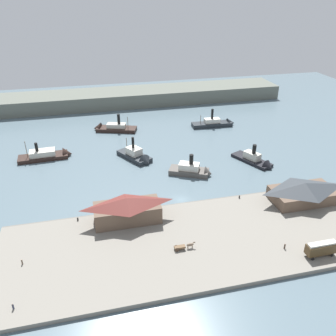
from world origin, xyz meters
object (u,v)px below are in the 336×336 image
at_px(ferry_shed_west_terminal, 304,192).
at_px(street_tram, 321,248).
at_px(pedestrian_walking_west, 285,246).
at_px(pedestrian_near_cart, 13,307).
at_px(mooring_post_center_east, 239,197).
at_px(ferry_departing_north, 50,155).
at_px(ferry_mid_harbor, 257,161).
at_px(horse_cart, 184,246).
at_px(mooring_post_center_west, 78,219).
at_px(ferry_shed_customs_shed, 127,209).
at_px(ferry_approaching_east, 137,157).
at_px(ferry_moored_east, 111,128).
at_px(ferry_outer_harbor, 216,123).
at_px(ferry_approaching_west, 193,171).
at_px(pedestrian_near_west_shed, 22,262).

bearing_deg(ferry_shed_west_terminal, street_tram, -112.91).
bearing_deg(pedestrian_walking_west, pedestrian_near_cart, -176.62).
height_order(pedestrian_near_cart, mooring_post_center_east, pedestrian_near_cart).
bearing_deg(ferry_departing_north, mooring_post_center_east, -37.59).
height_order(ferry_shed_west_terminal, ferry_mid_harbor, ferry_shed_west_terminal).
bearing_deg(street_tram, ferry_departing_north, 132.42).
relative_size(street_tram, horse_cart, 1.39).
bearing_deg(mooring_post_center_west, ferry_shed_customs_shed, -13.12).
bearing_deg(ferry_approaching_east, horse_cart, -86.65).
distance_m(pedestrian_near_cart, ferry_moored_east, 107.41).
distance_m(ferry_moored_east, ferry_outer_harbor, 52.99).
height_order(ferry_moored_east, ferry_approaching_west, ferry_moored_east).
bearing_deg(pedestrian_near_west_shed, ferry_approaching_east, 55.11).
bearing_deg(ferry_departing_north, horse_cart, -60.67).
xyz_separation_m(ferry_shed_customs_shed, street_tram, (46.40, -26.74, -1.55)).
xyz_separation_m(pedestrian_walking_west, ferry_approaching_east, (-29.51, 64.06, -0.46)).
height_order(ferry_moored_east, ferry_mid_harbor, ferry_moored_east).
height_order(ferry_mid_harbor, ferry_approaching_west, ferry_approaching_west).
xyz_separation_m(ferry_shed_customs_shed, ferry_mid_harbor, (55.29, 27.20, -3.91)).
xyz_separation_m(ferry_shed_west_terminal, ferry_outer_harbor, (-2.18, 73.23, -3.07)).
bearing_deg(horse_cart, ferry_shed_west_terminal, 17.46).
xyz_separation_m(ferry_moored_east, ferry_approaching_west, (26.16, -52.13, 0.34)).
xyz_separation_m(ferry_departing_north, ferry_outer_harbor, (80.00, 18.93, 0.08)).
xyz_separation_m(ferry_shed_customs_shed, pedestrian_walking_west, (38.91, -22.26, -3.20)).
distance_m(ferry_shed_west_terminal, pedestrian_near_west_shed, 85.60).
bearing_deg(ferry_mid_harbor, pedestrian_near_west_shed, -154.73).
xyz_separation_m(horse_cart, pedestrian_near_west_shed, (-41.08, 3.94, -0.23)).
bearing_deg(mooring_post_center_east, ferry_approaching_east, 126.18).
xyz_separation_m(pedestrian_near_west_shed, ferry_outer_harbor, (82.80, 83.10, -0.49)).
xyz_separation_m(ferry_approaching_west, ferry_departing_north, (-53.50, 27.23, -0.29)).
height_order(pedestrian_near_west_shed, ferry_approaching_west, ferry_approaching_west).
xyz_separation_m(ferry_shed_west_terminal, pedestrian_walking_west, (-17.79, -19.89, -2.53)).
relative_size(street_tram, pedestrian_walking_west, 4.87).
bearing_deg(ferry_approaching_east, ferry_moored_east, 102.14).
relative_size(horse_cart, mooring_post_center_east, 6.43).
bearing_deg(ferry_mid_harbor, ferry_shed_west_terminal, -87.27).
height_order(horse_cart, mooring_post_center_west, horse_cart).
relative_size(ferry_mid_harbor, ferry_outer_harbor, 0.86).
height_order(ferry_approaching_west, ferry_departing_north, ferry_departing_north).
bearing_deg(mooring_post_center_east, ferry_moored_east, 115.85).
relative_size(pedestrian_walking_west, ferry_departing_north, 0.08).
bearing_deg(mooring_post_center_west, pedestrian_near_west_shed, -131.22).
bearing_deg(ferry_moored_east, ferry_shed_customs_shed, -91.39).
height_order(ferry_shed_west_terminal, horse_cart, ferry_shed_west_terminal).
relative_size(mooring_post_center_west, ferry_approaching_east, 0.05).
xyz_separation_m(horse_cart, pedestrian_walking_west, (26.12, -6.07, -0.18)).
bearing_deg(ferry_departing_north, pedestrian_near_west_shed, -92.50).
distance_m(horse_cart, ferry_moored_east, 93.65).
relative_size(ferry_approaching_east, ferry_approaching_west, 1.07).
distance_m(pedestrian_near_cart, ferry_approaching_east, 77.82).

